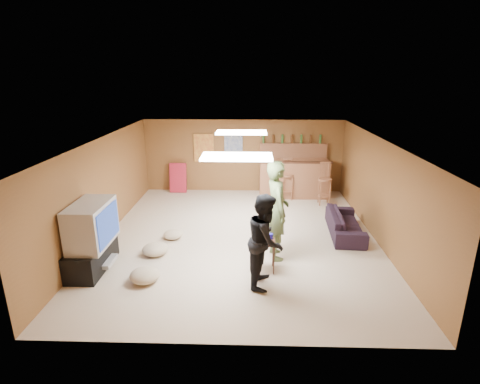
{
  "coord_description": "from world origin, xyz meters",
  "views": [
    {
      "loc": [
        0.25,
        -7.7,
        3.53
      ],
      "look_at": [
        0.0,
        0.2,
        1.0
      ],
      "focal_mm": 28.0,
      "sensor_mm": 36.0,
      "label": 1
    }
  ],
  "objects_px": {
    "bar_counter": "(294,179)",
    "person_olive": "(277,210)",
    "person_black": "(266,240)",
    "sofa": "(345,223)",
    "tray_table": "(263,256)",
    "tv_body": "(91,224)"
  },
  "relations": [
    {
      "from": "bar_counter",
      "to": "tray_table",
      "type": "height_order",
      "value": "bar_counter"
    },
    {
      "from": "tv_body",
      "to": "person_black",
      "type": "height_order",
      "value": "person_black"
    },
    {
      "from": "bar_counter",
      "to": "tray_table",
      "type": "bearing_deg",
      "value": -103.12
    },
    {
      "from": "person_olive",
      "to": "tray_table",
      "type": "relative_size",
      "value": 3.34
    },
    {
      "from": "tv_body",
      "to": "bar_counter",
      "type": "height_order",
      "value": "tv_body"
    },
    {
      "from": "person_olive",
      "to": "person_black",
      "type": "relative_size",
      "value": 1.2
    },
    {
      "from": "tv_body",
      "to": "tray_table",
      "type": "relative_size",
      "value": 1.87
    },
    {
      "from": "person_olive",
      "to": "person_black",
      "type": "xyz_separation_m",
      "value": [
        -0.24,
        -1.01,
        -0.16
      ]
    },
    {
      "from": "tv_body",
      "to": "person_olive",
      "type": "bearing_deg",
      "value": 10.05
    },
    {
      "from": "person_black",
      "to": "tray_table",
      "type": "bearing_deg",
      "value": 12.9
    },
    {
      "from": "tv_body",
      "to": "person_olive",
      "type": "height_order",
      "value": "person_olive"
    },
    {
      "from": "tv_body",
      "to": "bar_counter",
      "type": "bearing_deg",
      "value": 47.0
    },
    {
      "from": "bar_counter",
      "to": "person_olive",
      "type": "bearing_deg",
      "value": -101.1
    },
    {
      "from": "person_olive",
      "to": "bar_counter",
      "type": "bearing_deg",
      "value": -20.52
    },
    {
      "from": "person_olive",
      "to": "tray_table",
      "type": "height_order",
      "value": "person_olive"
    },
    {
      "from": "tv_body",
      "to": "person_black",
      "type": "bearing_deg",
      "value": -7.38
    },
    {
      "from": "person_olive",
      "to": "tray_table",
      "type": "xyz_separation_m",
      "value": [
        -0.27,
        -0.56,
        -0.69
      ]
    },
    {
      "from": "tray_table",
      "to": "tv_body",
      "type": "bearing_deg",
      "value": -179.3
    },
    {
      "from": "sofa",
      "to": "tray_table",
      "type": "bearing_deg",
      "value": 135.48
    },
    {
      "from": "tv_body",
      "to": "person_black",
      "type": "distance_m",
      "value": 3.18
    },
    {
      "from": "tv_body",
      "to": "bar_counter",
      "type": "xyz_separation_m",
      "value": [
        4.15,
        4.45,
        -0.35
      ]
    },
    {
      "from": "person_black",
      "to": "person_olive",
      "type": "bearing_deg",
      "value": -4.42
    }
  ]
}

